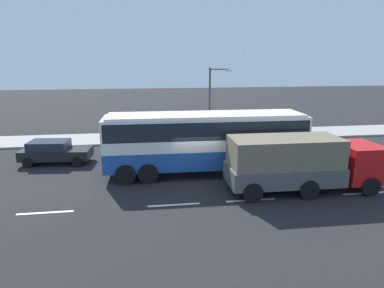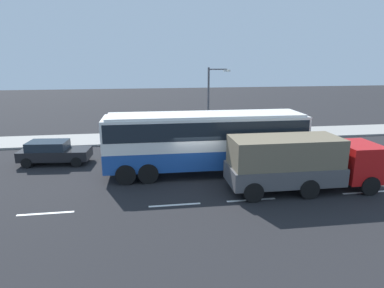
{
  "view_description": "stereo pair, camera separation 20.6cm",
  "coord_description": "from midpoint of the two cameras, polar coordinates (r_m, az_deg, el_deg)",
  "views": [
    {
      "loc": [
        -2.71,
        -17.51,
        6.53
      ],
      "look_at": [
        -0.16,
        0.26,
        1.91
      ],
      "focal_mm": 30.88,
      "sensor_mm": 36.0,
      "label": 1
    },
    {
      "loc": [
        -2.91,
        -17.48,
        6.53
      ],
      "look_at": [
        -0.16,
        0.26,
        1.91
      ],
      "focal_mm": 30.88,
      "sensor_mm": 36.0,
      "label": 2
    }
  ],
  "objects": [
    {
      "name": "cargo_truck",
      "position": [
        17.56,
        17.95,
        -2.85
      ],
      "size": [
        7.79,
        2.67,
        2.79
      ],
      "rotation": [
        0.0,
        0.0,
        -0.01
      ],
      "color": "red",
      "rests_on": "ground_plane"
    },
    {
      "name": "street_lamp",
      "position": [
        26.7,
        3.09,
        7.97
      ],
      "size": [
        1.8,
        0.24,
        5.76
      ],
      "color": "#47474C",
      "rests_on": "sidewalk_curb"
    },
    {
      "name": "coach_bus",
      "position": [
        19.02,
        2.03,
        1.25
      ],
      "size": [
        11.53,
        2.96,
        3.54
      ],
      "rotation": [
        0.0,
        0.0,
        -0.02
      ],
      "color": "#1E4C9E",
      "rests_on": "ground_plane"
    },
    {
      "name": "car_black_sedan",
      "position": [
        22.95,
        -23.06,
        -1.24
      ],
      "size": [
        4.46,
        2.21,
        1.48
      ],
      "rotation": [
        0.0,
        0.0,
        -0.09
      ],
      "color": "black",
      "rests_on": "ground_plane"
    },
    {
      "name": "pedestrian_near_curb",
      "position": [
        27.25,
        -0.07,
        3.0
      ],
      "size": [
        0.32,
        0.32,
        1.69
      ],
      "rotation": [
        0.0,
        0.0,
        1.95
      ],
      "color": "black",
      "rests_on": "sidewalk_curb"
    },
    {
      "name": "sidewalk_curb",
      "position": [
        28.35,
        -2.91,
        1.26
      ],
      "size": [
        80.0,
        4.0,
        0.15
      ],
      "primitive_type": "cube",
      "color": "gray",
      "rests_on": "ground_plane"
    },
    {
      "name": "lane_centreline",
      "position": [
        15.47,
        -8.03,
        -10.67
      ],
      "size": [
        32.44,
        0.16,
        0.01
      ],
      "color": "white",
      "rests_on": "ground_plane"
    },
    {
      "name": "ground_plane",
      "position": [
        18.89,
        0.28,
        -5.79
      ],
      "size": [
        120.0,
        120.0,
        0.0
      ],
      "primitive_type": "plane",
      "color": "black"
    }
  ]
}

